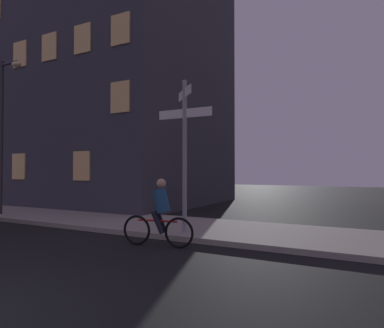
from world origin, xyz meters
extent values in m
cube|color=gray|center=(0.00, 7.44, 0.07)|extent=(40.00, 3.28, 0.14)
cylinder|color=gray|center=(0.31, 6.31, 2.19)|extent=(0.12, 0.12, 4.11)
cube|color=white|center=(0.31, 6.31, 3.90)|extent=(0.80, 0.80, 0.24)
cube|color=white|center=(0.31, 6.31, 3.35)|extent=(1.61, 0.03, 0.24)
cylinder|color=#2D2D30|center=(-7.92, 6.45, 3.11)|extent=(0.16, 0.16, 5.93)
cylinder|color=#2D2D30|center=(-7.47, 6.45, 5.92)|extent=(0.90, 0.10, 0.10)
ellipsoid|color=#F9E099|center=(-7.02, 6.45, 5.82)|extent=(0.44, 0.28, 0.20)
torus|color=black|center=(-0.31, 5.01, 0.36)|extent=(0.72, 0.17, 0.72)
torus|color=black|center=(0.78, 5.17, 0.36)|extent=(0.72, 0.17, 0.72)
cylinder|color=red|center=(0.24, 5.09, 0.61)|extent=(1.00, 0.19, 0.04)
cylinder|color=navy|center=(0.34, 5.11, 1.08)|extent=(0.49, 0.38, 0.61)
sphere|color=tan|center=(0.34, 5.11, 1.50)|extent=(0.22, 0.22, 0.22)
cylinder|color=black|center=(0.30, 5.01, 0.58)|extent=(0.36, 0.17, 0.55)
cylinder|color=black|center=(0.28, 5.19, 0.58)|extent=(0.36, 0.17, 0.55)
cube|color=#383842|center=(-7.67, 13.40, 8.07)|extent=(9.96, 9.88, 16.14)
cube|color=#F2C672|center=(-9.66, 8.43, 2.00)|extent=(0.90, 0.06, 1.20)
cube|color=#F2C672|center=(-5.68, 8.43, 2.00)|extent=(0.90, 0.06, 1.20)
cube|color=#F2C672|center=(-3.69, 8.43, 4.63)|extent=(0.90, 0.06, 1.20)
cube|color=#F2C672|center=(-9.66, 8.43, 7.25)|extent=(0.90, 0.06, 1.20)
cube|color=#F2C672|center=(-7.67, 8.43, 7.25)|extent=(0.90, 0.06, 1.20)
cube|color=#F2C672|center=(-5.68, 8.43, 7.25)|extent=(0.90, 0.06, 1.20)
cube|color=#F2C672|center=(-3.69, 8.43, 7.25)|extent=(0.90, 0.06, 1.20)
camera|label=1|loc=(4.63, -1.56, 1.80)|focal=31.17mm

